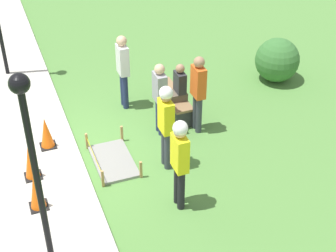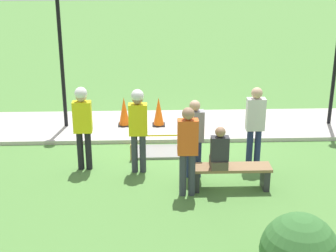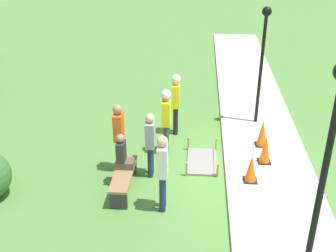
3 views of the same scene
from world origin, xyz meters
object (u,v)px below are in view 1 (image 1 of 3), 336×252
Objects in this scene: bystander_in_orange_shirt at (198,89)px; worker_supervisor at (180,156)px; traffic_cone_near_patch at (46,133)px; park_bench at (172,99)px; worker_assistant at (166,120)px; bystander_in_gray_shirt at (123,67)px; lamppost_near at (32,152)px; traffic_cone_far_patch at (31,161)px; person_seated_on_bench at (179,86)px; bystander_in_white_shirt at (160,95)px; traffic_cone_sidewalk_edge at (36,191)px.

worker_supervisor is at bearing -30.93° from bystander_in_orange_shirt.
traffic_cone_near_patch is 0.44× the size of park_bench.
bystander_in_orange_shirt is (-0.99, 1.12, -0.08)m from worker_assistant.
worker_assistant is at bearing 2.81° from bystander_in_gray_shirt.
traffic_cone_far_patch is at bearing 178.99° from lamppost_near.
person_seated_on_bench is 0.47× the size of worker_assistant.
worker_supervisor is 2.96m from lamppost_near.
lamppost_near is (2.00, -2.71, 1.34)m from worker_assistant.
traffic_cone_far_patch is 0.41× the size of worker_assistant.
traffic_cone_near_patch is at bearing -61.23° from bystander_in_gray_shirt.
traffic_cone_far_patch is 0.22× the size of lamppost_near.
traffic_cone_near_patch is at bearing -122.63° from worker_assistant.
traffic_cone_far_patch is 3.19m from lamppost_near.
bystander_in_white_shirt is at bearing -54.09° from person_seated_on_bench.
traffic_cone_near_patch is 1.03m from traffic_cone_far_patch.
traffic_cone_far_patch is 0.92m from traffic_cone_sidewalk_edge.
traffic_cone_sidewalk_edge is 4.20m from person_seated_on_bench.
park_bench is 0.86× the size of worker_assistant.
traffic_cone_far_patch is at bearing -100.40° from worker_assistant.
traffic_cone_near_patch is 3.38m from worker_supervisor.
bystander_in_orange_shirt is 0.51× the size of lamppost_near.
worker_supervisor reaches higher than park_bench.
bystander_in_orange_shirt is (-0.50, 3.79, 0.58)m from traffic_cone_far_patch.
worker_supervisor is at bearing -8.99° from worker_assistant.
bystander_in_white_shirt reaches higher than traffic_cone_near_patch.
bystander_in_orange_shirt reaches higher than traffic_cone_near_patch.
lamppost_near is at bearing -1.01° from traffic_cone_far_patch.
bystander_in_white_shirt is (0.45, -0.63, 0.13)m from person_seated_on_bench.
traffic_cone_near_patch is at bearing 165.05° from traffic_cone_sidewalk_edge.
worker_assistant reaches higher than bystander_in_orange_shirt.
bystander_in_white_shirt reaches higher than traffic_cone_far_patch.
worker_assistant is (-0.43, 2.70, 0.66)m from traffic_cone_sidewalk_edge.
worker_supervisor reaches higher than traffic_cone_near_patch.
traffic_cone_far_patch is 0.45× the size of bystander_in_white_shirt.
lamppost_near is (3.90, -3.59, 2.14)m from park_bench.
lamppost_near reaches higher than worker_assistant.
person_seated_on_bench is 0.51× the size of bystander_in_white_shirt.
worker_supervisor is at bearing -11.59° from bystander_in_white_shirt.
park_bench is 0.88× the size of bystander_in_orange_shirt.
traffic_cone_near_patch is 0.38× the size of worker_assistant.
worker_supervisor is (2.85, -1.12, 0.30)m from person_seated_on_bench.
worker_supervisor reaches higher than bystander_in_gray_shirt.
person_seated_on_bench is 3.08m from worker_supervisor.
traffic_cone_near_patch is at bearing 153.57° from traffic_cone_far_patch.
person_seated_on_bench is (-2.08, 3.63, 0.36)m from traffic_cone_sidewalk_edge.
bystander_in_orange_shirt is at bearing 82.72° from traffic_cone_near_patch.
park_bench is (-0.49, 3.09, -0.11)m from traffic_cone_near_patch.
worker_assistant is 1.09× the size of bystander_in_white_shirt.
lamppost_near reaches higher than bystander_in_orange_shirt.
traffic_cone_far_patch is 3.82m from park_bench.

